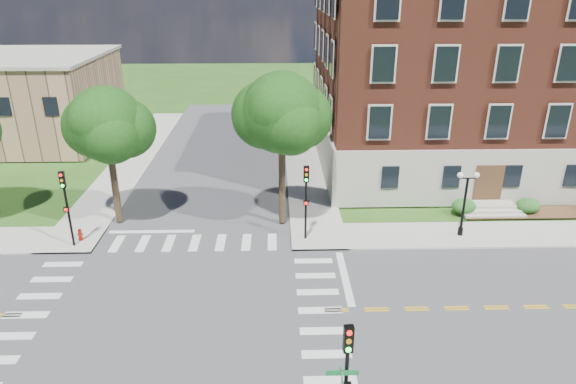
{
  "coord_description": "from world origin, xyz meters",
  "views": [
    {
      "loc": [
        5.05,
        -21.06,
        15.17
      ],
      "look_at": [
        5.8,
        7.61,
        3.2
      ],
      "focal_mm": 32.0,
      "sensor_mm": 36.0,
      "label": 1
    }
  ],
  "objects_px": {
    "twin_lamp_west": "(465,200)",
    "fire_hydrant": "(80,235)",
    "traffic_signal_nw": "(66,199)",
    "traffic_signal_ne": "(306,193)",
    "traffic_signal_se": "(347,369)"
  },
  "relations": [
    {
      "from": "traffic_signal_nw",
      "to": "fire_hydrant",
      "type": "bearing_deg",
      "value": 77.59
    },
    {
      "from": "traffic_signal_ne",
      "to": "fire_hydrant",
      "type": "height_order",
      "value": "traffic_signal_ne"
    },
    {
      "from": "traffic_signal_nw",
      "to": "twin_lamp_west",
      "type": "bearing_deg",
      "value": 1.88
    },
    {
      "from": "traffic_signal_se",
      "to": "traffic_signal_nw",
      "type": "relative_size",
      "value": 1.0
    },
    {
      "from": "fire_hydrant",
      "to": "twin_lamp_west",
      "type": "bearing_deg",
      "value": 0.11
    },
    {
      "from": "fire_hydrant",
      "to": "traffic_signal_ne",
      "type": "bearing_deg",
      "value": -0.77
    },
    {
      "from": "twin_lamp_west",
      "to": "fire_hydrant",
      "type": "bearing_deg",
      "value": -179.89
    },
    {
      "from": "traffic_signal_ne",
      "to": "twin_lamp_west",
      "type": "bearing_deg",
      "value": 1.36
    },
    {
      "from": "twin_lamp_west",
      "to": "fire_hydrant",
      "type": "xyz_separation_m",
      "value": [
        -23.85,
        -0.05,
        -2.06
      ]
    },
    {
      "from": "traffic_signal_se",
      "to": "fire_hydrant",
      "type": "bearing_deg",
      "value": 133.39
    },
    {
      "from": "traffic_signal_ne",
      "to": "fire_hydrant",
      "type": "distance_m",
      "value": 14.26
    },
    {
      "from": "traffic_signal_se",
      "to": "fire_hydrant",
      "type": "height_order",
      "value": "traffic_signal_se"
    },
    {
      "from": "twin_lamp_west",
      "to": "traffic_signal_nw",
      "type": "bearing_deg",
      "value": -178.12
    },
    {
      "from": "traffic_signal_nw",
      "to": "twin_lamp_west",
      "type": "height_order",
      "value": "traffic_signal_nw"
    },
    {
      "from": "twin_lamp_west",
      "to": "traffic_signal_ne",
      "type": "bearing_deg",
      "value": -178.64
    }
  ]
}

